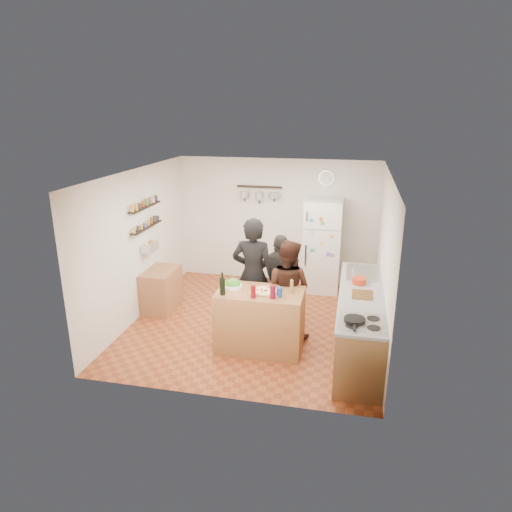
% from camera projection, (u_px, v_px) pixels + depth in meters
% --- Properties ---
extents(room_shell, '(4.20, 4.20, 4.20)m').
position_uv_depth(room_shell, '(260.00, 245.00, 7.62)').
color(room_shell, brown).
rests_on(room_shell, ground).
extents(prep_island, '(1.25, 0.72, 0.91)m').
position_uv_depth(prep_island, '(260.00, 320.00, 6.73)').
color(prep_island, brown).
rests_on(prep_island, floor).
extents(pizza_board, '(0.42, 0.34, 0.02)m').
position_uv_depth(pizza_board, '(265.00, 292.00, 6.55)').
color(pizza_board, olive).
rests_on(pizza_board, prep_island).
extents(pizza, '(0.34, 0.34, 0.02)m').
position_uv_depth(pizza, '(265.00, 291.00, 6.54)').
color(pizza, beige).
rests_on(pizza, pizza_board).
extents(salad_bowl, '(0.27, 0.27, 0.05)m').
position_uv_depth(salad_bowl, '(233.00, 286.00, 6.71)').
color(salad_bowl, white).
rests_on(salad_bowl, prep_island).
extents(wine_bottle, '(0.08, 0.08, 0.24)m').
position_uv_depth(wine_bottle, '(223.00, 287.00, 6.45)').
color(wine_bottle, black).
rests_on(wine_bottle, prep_island).
extents(wine_glass_near, '(0.07, 0.07, 0.18)m').
position_uv_depth(wine_glass_near, '(253.00, 292.00, 6.35)').
color(wine_glass_near, '#5F080F').
rests_on(wine_glass_near, prep_island).
extents(wine_glass_far, '(0.08, 0.08, 0.19)m').
position_uv_depth(wine_glass_far, '(273.00, 292.00, 6.33)').
color(wine_glass_far, '#5A071B').
rests_on(wine_glass_far, prep_island).
extents(pepper_mill, '(0.05, 0.05, 0.16)m').
position_uv_depth(pepper_mill, '(292.00, 288.00, 6.52)').
color(pepper_mill, olive).
rests_on(pepper_mill, prep_island).
extents(salt_canister, '(0.08, 0.08, 0.14)m').
position_uv_depth(salt_canister, '(279.00, 292.00, 6.39)').
color(salt_canister, navy).
rests_on(salt_canister, prep_island).
extents(person_left, '(0.69, 0.46, 1.86)m').
position_uv_depth(person_left, '(253.00, 275.00, 7.17)').
color(person_left, black).
rests_on(person_left, floor).
extents(person_center, '(0.91, 0.80, 1.56)m').
position_uv_depth(person_center, '(287.00, 289.00, 7.02)').
color(person_center, black).
rests_on(person_center, floor).
extents(person_back, '(0.94, 0.60, 1.50)m').
position_uv_depth(person_back, '(280.00, 279.00, 7.53)').
color(person_back, '#282624').
rests_on(person_back, floor).
extents(counter_run, '(0.63, 2.63, 0.90)m').
position_uv_depth(counter_run, '(360.00, 323.00, 6.65)').
color(counter_run, '#9E7042').
rests_on(counter_run, floor).
extents(stove_top, '(0.60, 0.62, 0.02)m').
position_uv_depth(stove_top, '(363.00, 323.00, 5.63)').
color(stove_top, white).
rests_on(stove_top, counter_run).
extents(skillet, '(0.26, 0.26, 0.05)m').
position_uv_depth(skillet, '(355.00, 320.00, 5.63)').
color(skillet, black).
rests_on(skillet, stove_top).
extents(sink, '(0.50, 0.80, 0.03)m').
position_uv_depth(sink, '(362.00, 273.00, 7.30)').
color(sink, silver).
rests_on(sink, counter_run).
extents(cutting_board, '(0.30, 0.40, 0.02)m').
position_uv_depth(cutting_board, '(362.00, 295.00, 6.45)').
color(cutting_board, '#9A6A38').
rests_on(cutting_board, counter_run).
extents(red_bowl, '(0.21, 0.21, 0.09)m').
position_uv_depth(red_bowl, '(359.00, 281.00, 6.84)').
color(red_bowl, '#B22E14').
rests_on(red_bowl, counter_run).
extents(fridge, '(0.70, 0.68, 1.80)m').
position_uv_depth(fridge, '(322.00, 246.00, 8.80)').
color(fridge, white).
rests_on(fridge, floor).
extents(wall_clock, '(0.30, 0.03, 0.30)m').
position_uv_depth(wall_clock, '(327.00, 178.00, 8.71)').
color(wall_clock, silver).
rests_on(wall_clock, back_wall).
extents(spice_shelf_lower, '(0.12, 1.00, 0.02)m').
position_uv_depth(spice_shelf_lower, '(147.00, 227.00, 7.76)').
color(spice_shelf_lower, black).
rests_on(spice_shelf_lower, left_wall).
extents(spice_shelf_upper, '(0.12, 1.00, 0.02)m').
position_uv_depth(spice_shelf_upper, '(145.00, 207.00, 7.65)').
color(spice_shelf_upper, black).
rests_on(spice_shelf_upper, left_wall).
extents(produce_basket, '(0.18, 0.35, 0.14)m').
position_uv_depth(produce_basket, '(150.00, 247.00, 7.86)').
color(produce_basket, silver).
rests_on(produce_basket, left_wall).
extents(side_table, '(0.50, 0.80, 0.73)m').
position_uv_depth(side_table, '(162.00, 290.00, 8.08)').
color(side_table, '#96683F').
rests_on(side_table, floor).
extents(pot_rack, '(0.90, 0.04, 0.04)m').
position_uv_depth(pot_rack, '(259.00, 187.00, 8.97)').
color(pot_rack, black).
rests_on(pot_rack, back_wall).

